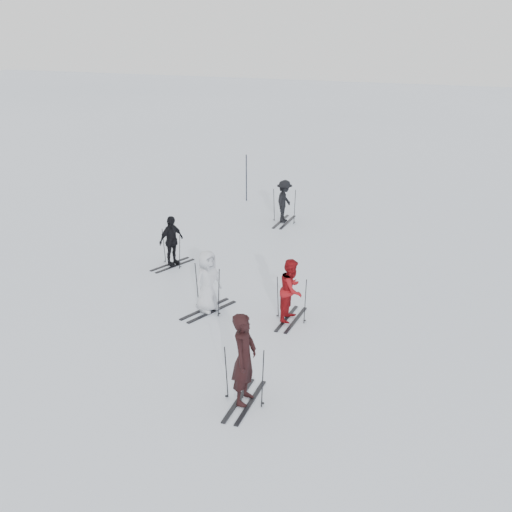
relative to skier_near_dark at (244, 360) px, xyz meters
The scene contains 12 objects.
ground 4.54m from the skier_near_dark, 113.05° to the left, with size 120.00×120.00×0.00m, color silver.
skier_near_dark is the anchor object (origin of this frame).
skier_red 3.74m from the skier_near_dark, 94.39° to the left, with size 0.76×0.59×1.56m, color maroon.
skier_grey 4.20m from the skier_near_dark, 124.83° to the left, with size 0.78×0.50×1.59m, color #B9BDC4.
skier_uphill_left 7.60m from the skier_near_dark, 128.71° to the left, with size 0.88×0.37×1.50m, color black.
skier_uphill_far 11.58m from the skier_near_dark, 105.11° to the left, with size 0.99×0.57×1.53m, color black.
skis_near_dark 0.32m from the skier_near_dark, ahead, with size 0.88×1.65×1.21m, color black, non-canonical shape.
skis_red 3.75m from the skier_near_dark, 94.39° to the left, with size 0.83×1.57×1.15m, color black, non-canonical shape.
skis_grey 4.21m from the skier_near_dark, 124.83° to the left, with size 0.92×1.73×1.26m, color black, non-canonical shape.
skis_uphill_left 7.60m from the skier_near_dark, 128.71° to the left, with size 0.82×1.55×1.13m, color black, non-canonical shape.
skis_uphill_far 11.58m from the skier_near_dark, 105.11° to the left, with size 0.92×1.75×1.27m, color black, non-canonical shape.
piste_marker 14.39m from the skier_near_dark, 111.89° to the left, with size 0.04×0.04×1.88m, color black.
Camera 1 is at (5.80, -13.91, 7.01)m, focal length 45.00 mm.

